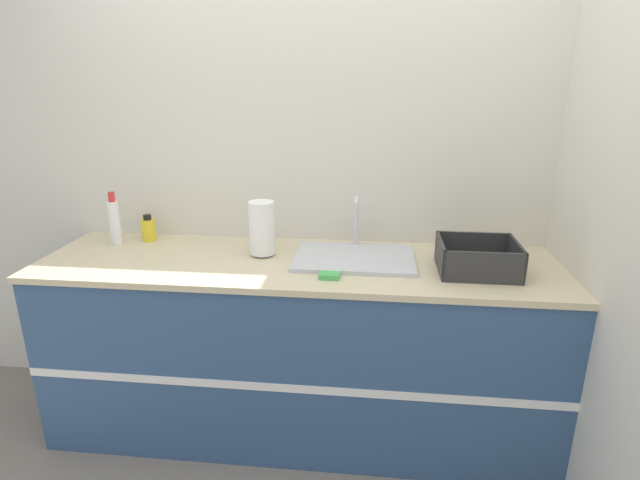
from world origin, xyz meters
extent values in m
plane|color=slate|center=(0.00, 0.00, 0.00)|extent=(12.00, 12.00, 0.00)
cube|color=beige|center=(0.00, 0.71, 1.30)|extent=(4.88, 0.06, 2.60)
cube|color=beige|center=(1.27, 0.34, 1.30)|extent=(0.06, 2.68, 2.60)
cube|color=#33517A|center=(0.00, 0.34, 0.45)|extent=(2.48, 0.68, 0.90)
cube|color=white|center=(0.00, 0.00, 0.45)|extent=(2.48, 0.01, 0.04)
cube|color=beige|center=(0.00, 0.34, 0.92)|extent=(2.50, 0.70, 0.03)
cube|color=silver|center=(0.26, 0.38, 0.94)|extent=(0.57, 0.40, 0.02)
cylinder|color=silver|center=(0.26, 0.56, 1.08)|extent=(0.02, 0.02, 0.24)
cylinder|color=silver|center=(0.26, 0.48, 1.20)|extent=(0.02, 0.15, 0.02)
cylinder|color=#4C4C51|center=(-0.19, 0.40, 0.94)|extent=(0.09, 0.09, 0.01)
cylinder|color=white|center=(-0.19, 0.40, 1.07)|extent=(0.12, 0.12, 0.26)
cube|color=#2D2D2D|center=(0.82, 0.29, 0.94)|extent=(0.35, 0.30, 0.01)
cube|color=#2D2D2D|center=(0.82, 0.15, 1.01)|extent=(0.35, 0.01, 0.13)
cube|color=#2D2D2D|center=(0.82, 0.43, 1.01)|extent=(0.35, 0.01, 0.13)
cube|color=#2D2D2D|center=(0.66, 0.29, 1.01)|extent=(0.01, 0.30, 0.13)
cube|color=#2D2D2D|center=(0.99, 0.29, 1.01)|extent=(0.01, 0.30, 0.13)
cylinder|color=white|center=(-0.99, 0.49, 1.05)|extent=(0.06, 0.06, 0.23)
cylinder|color=red|center=(-0.99, 0.49, 1.19)|extent=(0.03, 0.03, 0.05)
cylinder|color=yellow|center=(-0.85, 0.56, 0.99)|extent=(0.07, 0.07, 0.12)
cylinder|color=black|center=(-0.85, 0.56, 1.06)|extent=(0.04, 0.04, 0.03)
cube|color=#4CB259|center=(0.16, 0.14, 0.95)|extent=(0.09, 0.06, 0.02)
camera|label=1|loc=(0.34, -1.88, 1.78)|focal=28.00mm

